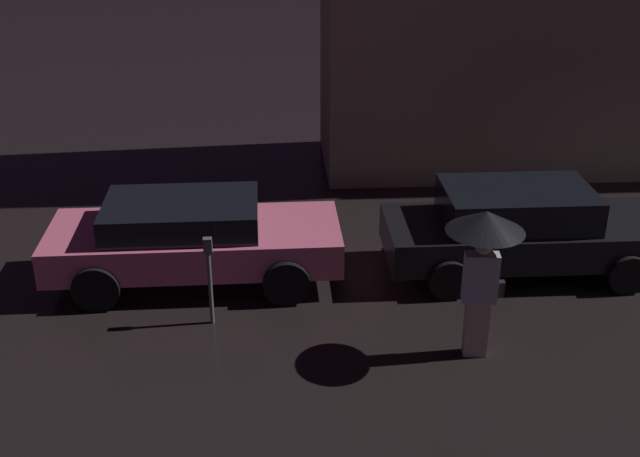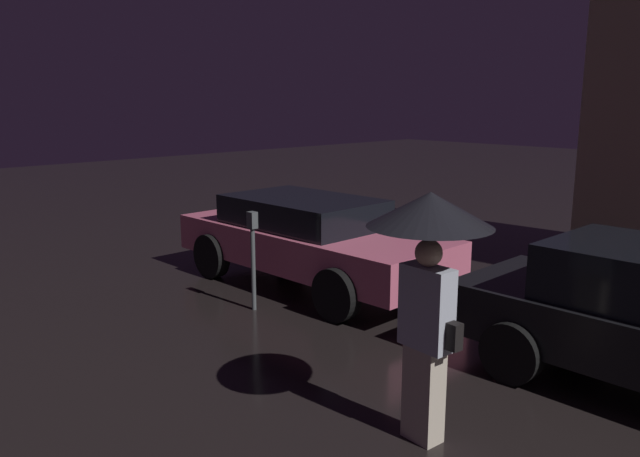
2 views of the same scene
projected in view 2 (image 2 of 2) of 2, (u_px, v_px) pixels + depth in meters
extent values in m
cube|color=#DB6684|center=(311.00, 245.00, 9.44)|extent=(4.51, 1.78, 0.55)
cube|color=black|center=(303.00, 211.00, 9.47)|extent=(2.35, 1.55, 0.43)
cylinder|color=black|center=(419.00, 269.00, 9.11)|extent=(0.70, 0.22, 0.70)
cylinder|color=black|center=(336.00, 295.00, 7.93)|extent=(0.70, 0.22, 0.70)
cylinder|color=black|center=(293.00, 239.00, 11.07)|extent=(0.70, 0.22, 0.70)
cylinder|color=black|center=(211.00, 256.00, 9.89)|extent=(0.70, 0.22, 0.70)
cylinder|color=black|center=(584.00, 313.00, 7.36)|extent=(0.63, 0.22, 0.63)
cylinder|color=black|center=(512.00, 352.00, 6.23)|extent=(0.63, 0.22, 0.63)
cube|color=beige|center=(424.00, 394.00, 5.15)|extent=(0.32, 0.23, 0.82)
cube|color=#B2B7C6|center=(427.00, 307.00, 5.00)|extent=(0.46, 0.24, 0.68)
sphere|color=tan|center=(429.00, 253.00, 4.91)|extent=(0.22, 0.22, 0.22)
cylinder|color=black|center=(428.00, 276.00, 4.95)|extent=(0.02, 0.02, 0.80)
cone|color=black|center=(430.00, 209.00, 4.84)|extent=(1.00, 1.00, 0.28)
cube|color=black|center=(451.00, 335.00, 4.86)|extent=(0.17, 0.11, 0.22)
cylinder|color=#4C5154|center=(253.00, 269.00, 8.32)|extent=(0.06, 0.06, 1.13)
cube|color=#4C5154|center=(252.00, 220.00, 8.18)|extent=(0.12, 0.10, 0.22)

